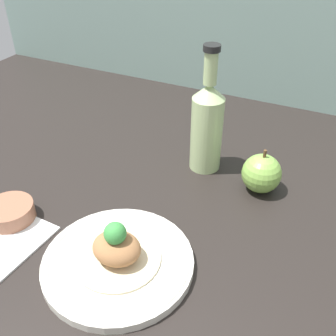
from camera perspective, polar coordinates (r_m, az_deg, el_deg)
The scene contains 7 objects.
ground_plane at distance 76.67cm, azimuth 1.93°, elevation -6.83°, with size 180.00×110.00×4.00cm, color black.
plate at distance 64.97cm, azimuth -7.25°, elevation -13.31°, with size 24.24×24.24×1.80cm.
plated_food at distance 62.78cm, azimuth -7.45°, elevation -11.52°, with size 13.76×13.76×7.49cm.
cider_bottle at distance 81.03cm, azimuth 5.69°, elevation 6.37°, with size 6.60×6.60×26.74cm.
apple at distance 79.38cm, azimuth 13.41°, elevation -0.77°, with size 7.83×7.83×9.33cm.
napkin at distance 73.99cm, azimuth -22.57°, elevation -9.61°, with size 13.14×14.63×0.80cm.
dipping_bowl at distance 77.15cm, azimuth -21.95°, elevation -6.06°, with size 8.76×8.76×3.30cm.
Camera 1 is at (22.18, -52.37, 49.42)cm, focal length 42.00 mm.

